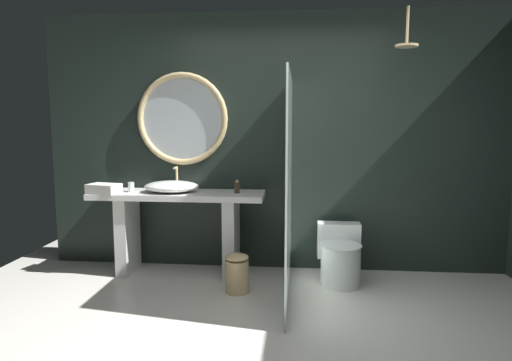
{
  "coord_description": "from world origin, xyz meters",
  "views": [
    {
      "loc": [
        0.23,
        -2.79,
        1.53
      ],
      "look_at": [
        -0.12,
        0.84,
        1.05
      ],
      "focal_mm": 32.11,
      "sensor_mm": 36.0,
      "label": 1
    }
  ],
  "objects": [
    {
      "name": "tumbler_cup",
      "position": [
        -1.43,
        1.55,
        0.87
      ],
      "size": [
        0.06,
        0.06,
        0.1
      ],
      "primitive_type": "cylinder",
      "color": "silver",
      "rests_on": "vanity_counter"
    },
    {
      "name": "shower_glass_panel",
      "position": [
        0.14,
        1.1,
        0.96
      ],
      "size": [
        0.02,
        1.5,
        1.92
      ],
      "primitive_type": "cube",
      "color": "silver",
      "rests_on": "ground_plane"
    },
    {
      "name": "ground_plane",
      "position": [
        0.0,
        0.0,
        0.0
      ],
      "size": [
        5.76,
        5.76,
        0.0
      ],
      "primitive_type": "plane",
      "color": "silver"
    },
    {
      "name": "vanity_counter",
      "position": [
        -0.97,
        1.58,
        0.55
      ],
      "size": [
        1.71,
        0.49,
        0.83
      ],
      "color": "silver",
      "rests_on": "ground_plane"
    },
    {
      "name": "folded_hand_towel",
      "position": [
        -1.66,
        1.44,
        0.87
      ],
      "size": [
        0.33,
        0.26,
        0.09
      ],
      "primitive_type": "cube",
      "rotation": [
        0.0,
        0.0,
        -0.23
      ],
      "color": "silver",
      "rests_on": "vanity_counter"
    },
    {
      "name": "round_wall_mirror",
      "position": [
        -0.97,
        1.81,
        1.54
      ],
      "size": [
        0.94,
        0.06,
        0.94
      ],
      "color": "#D6B77F"
    },
    {
      "name": "soap_dispenser",
      "position": [
        -0.38,
        1.57,
        0.88
      ],
      "size": [
        0.05,
        0.05,
        0.13
      ],
      "color": "#3D3323",
      "rests_on": "vanity_counter"
    },
    {
      "name": "toilet",
      "position": [
        0.62,
        1.46,
        0.25
      ],
      "size": [
        0.41,
        0.57,
        0.53
      ],
      "color": "white",
      "rests_on": "ground_plane"
    },
    {
      "name": "vessel_sink",
      "position": [
        -1.03,
        1.58,
        0.88
      ],
      "size": [
        0.54,
        0.44,
        0.24
      ],
      "color": "white",
      "rests_on": "vanity_counter"
    },
    {
      "name": "waste_bin",
      "position": [
        -0.32,
        1.11,
        0.18
      ],
      "size": [
        0.21,
        0.21,
        0.35
      ],
      "color": "#D6B77F",
      "rests_on": "ground_plane"
    },
    {
      "name": "rain_shower_head",
      "position": [
        1.13,
        1.36,
        2.2
      ],
      "size": [
        0.2,
        0.2,
        0.34
      ],
      "color": "#D6B77F"
    },
    {
      "name": "back_wall_panel",
      "position": [
        0.0,
        1.9,
        1.3
      ],
      "size": [
        4.8,
        0.1,
        2.6
      ],
      "primitive_type": "cube",
      "color": "#1E2823",
      "rests_on": "ground_plane"
    }
  ]
}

